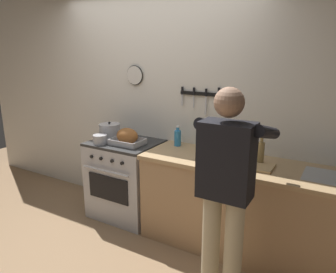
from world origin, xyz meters
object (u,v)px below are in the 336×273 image
at_px(roasting_pan, 127,137).
at_px(bottle_vinegar, 261,152).
at_px(cutting_board, 252,165).
at_px(bottle_dish_soap, 178,138).
at_px(stove, 126,179).
at_px(bottle_soy_sauce, 203,141).
at_px(bottle_olive_oil, 205,141).
at_px(stock_pot, 110,131).
at_px(person_cook, 226,184).
at_px(saucepan, 100,139).

bearing_deg(roasting_pan, bottle_vinegar, 4.91).
relative_size(cutting_board, bottle_dish_soap, 1.65).
bearing_deg(cutting_board, bottle_dish_soap, 165.61).
bearing_deg(cutting_board, stove, 177.73).
bearing_deg(bottle_soy_sauce, bottle_vinegar, -15.34).
xyz_separation_m(roasting_pan, bottle_vinegar, (1.41, 0.12, 0.03)).
bearing_deg(bottle_olive_oil, stock_pot, -174.73).
relative_size(person_cook, saucepan, 10.89).
relative_size(stock_pot, cutting_board, 0.67).
bearing_deg(person_cook, stove, 78.45).
relative_size(bottle_olive_oil, bottle_dish_soap, 1.19).
distance_m(stock_pot, bottle_vinegar, 1.74).
height_order(person_cook, saucepan, person_cook).
xyz_separation_m(person_cook, bottle_dish_soap, (-0.85, 0.82, 0.04)).
xyz_separation_m(saucepan, bottle_soy_sauce, (1.04, 0.42, 0.03)).
bearing_deg(stock_pot, bottle_olive_oil, 5.27).
bearing_deg(bottle_vinegar, bottle_soy_sauce, 164.66).
xyz_separation_m(stove, bottle_dish_soap, (0.59, 0.17, 0.54)).
distance_m(bottle_olive_oil, bottle_soy_sauce, 0.12).
distance_m(person_cook, bottle_vinegar, 0.70).
bearing_deg(stock_pot, saucepan, -77.55).
bearing_deg(roasting_pan, stock_pot, 163.11).
distance_m(person_cook, roasting_pan, 1.46).
xyz_separation_m(person_cook, bottle_vinegar, (0.07, 0.70, 0.06)).
height_order(stove, bottle_dish_soap, bottle_dish_soap).
bearing_deg(bottle_dish_soap, roasting_pan, -153.28).
bearing_deg(saucepan, stove, 48.03).
xyz_separation_m(stock_pot, bottle_soy_sauce, (1.09, 0.20, -0.01)).
distance_m(cutting_board, bottle_soy_sauce, 0.67).
bearing_deg(bottle_vinegar, bottle_dish_soap, 172.27).
relative_size(roasting_pan, bottle_olive_oil, 1.35).
height_order(stock_pot, saucepan, stock_pot).
bearing_deg(stock_pot, bottle_vinegar, 0.65).
bearing_deg(roasting_pan, stove, 142.51).
bearing_deg(bottle_olive_oil, cutting_board, -19.15).
xyz_separation_m(saucepan, bottle_dish_soap, (0.77, 0.37, 0.04)).
height_order(roasting_pan, saucepan, roasting_pan).
height_order(roasting_pan, cutting_board, roasting_pan).
bearing_deg(stock_pot, bottle_soy_sauce, 10.26).
distance_m(person_cook, bottle_olive_oil, 0.94).
relative_size(saucepan, cutting_board, 0.42).
bearing_deg(bottle_dish_soap, bottle_vinegar, -7.73).
bearing_deg(bottle_vinegar, person_cook, -95.52).
relative_size(stock_pot, bottle_vinegar, 0.92).
relative_size(cutting_board, bottle_soy_sauce, 1.84).
height_order(stove, cutting_board, cutting_board).
xyz_separation_m(cutting_board, bottle_olive_oil, (-0.54, 0.19, 0.10)).
xyz_separation_m(saucepan, bottle_vinegar, (1.69, 0.24, 0.06)).
height_order(person_cook, stock_pot, person_cook).
xyz_separation_m(person_cook, roasting_pan, (-1.34, 0.58, 0.03)).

